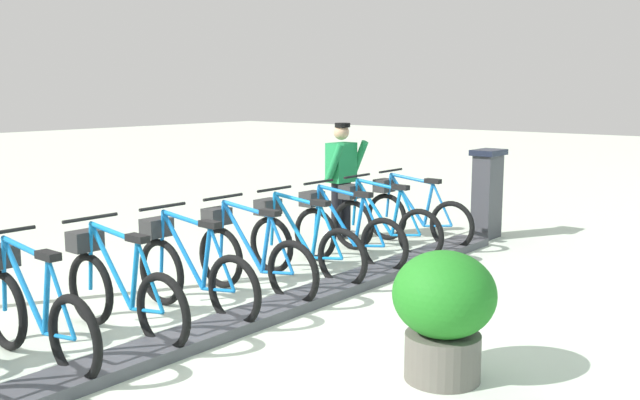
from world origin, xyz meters
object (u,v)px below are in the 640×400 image
Objects in this scene: payment_kiosk at (487,192)px; worker_near_rack at (342,176)px; bike_docked_5 at (190,270)px; bike_docked_6 at (119,288)px; planter_bush at (444,309)px; bike_docked_2 at (343,232)px; bike_docked_1 at (381,222)px; bike_docked_4 at (250,255)px; bike_docked_0 at (414,214)px; bike_docked_3 at (300,242)px; bike_docked_7 at (32,310)px.

worker_near_rack is (1.59, 1.37, 0.24)m from payment_kiosk.
payment_kiosk is 5.07m from bike_docked_5.
bike_docked_6 is at bearing 84.40° from payment_kiosk.
bike_docked_5 is at bearing 3.50° from planter_bush.
bike_docked_2 is at bearing 128.42° from worker_near_rack.
bike_docked_6 is at bearing 102.82° from worker_near_rack.
worker_near_rack reaches higher than bike_docked_5.
bike_docked_4 is at bearing 90.00° from bike_docked_1.
bike_docked_5 is (0.57, 5.04, -0.24)m from payment_kiosk.
bike_docked_1 is 4.01m from planter_bush.
bike_docked_4 is (0.00, 2.39, 0.00)m from bike_docked_1.
payment_kiosk is 1.95m from bike_docked_1.
bike_docked_2 is at bearing -90.00° from bike_docked_5.
bike_docked_0 is 1.17m from worker_near_rack.
payment_kiosk is 1.23m from bike_docked_0.
bike_docked_1 is 1.00× the size of bike_docked_2.
bike_docked_3 and bike_docked_6 have the same top height.
bike_docked_7 is (0.00, 4.77, 0.00)m from bike_docked_1.
planter_bush is (-2.63, 1.43, 0.11)m from bike_docked_3.
worker_near_rack is at bearing -63.93° from bike_docked_3.
planter_bush is (-2.63, -0.16, 0.11)m from bike_docked_5.
worker_near_rack is at bearing -25.50° from bike_docked_1.
bike_docked_1 and bike_docked_5 have the same top height.
bike_docked_0 is 1.00× the size of bike_docked_2.
bike_docked_3 is (0.00, 0.80, 0.00)m from bike_docked_2.
bike_docked_5 and bike_docked_6 have the same top height.
payment_kiosk is 0.74× the size of bike_docked_7.
payment_kiosk is at bearing -99.43° from bike_docked_3.
bike_docked_7 is at bearing 100.93° from worker_near_rack.
bike_docked_4 is at bearing 82.32° from payment_kiosk.
bike_docked_1 is at bearing 90.00° from bike_docked_0.
planter_bush is at bearing 151.46° from bike_docked_3.
bike_docked_7 is (0.00, 3.98, 0.00)m from bike_docked_2.
bike_docked_5 is 3.84m from worker_near_rack.
bike_docked_1 is at bearing -48.96° from planter_bush.
bike_docked_0 is 5.57m from bike_docked_7.
bike_docked_4 is at bearing 90.00° from bike_docked_2.
bike_docked_1 is 1.00× the size of bike_docked_4.
worker_near_rack is at bearing -77.18° from bike_docked_6.
planter_bush is at bearing 136.12° from worker_near_rack.
bike_docked_4 is 3.08m from worker_near_rack.
bike_docked_1 is at bearing -90.00° from bike_docked_5.
bike_docked_2 and bike_docked_4 have the same top height.
bike_docked_0 and bike_docked_5 have the same top height.
bike_docked_5 is 0.80m from bike_docked_6.
worker_near_rack reaches higher than bike_docked_6.
bike_docked_4 is 1.04× the size of worker_near_rack.
worker_near_rack is at bearing -51.58° from bike_docked_2.
bike_docked_6 is 0.80m from bike_docked_7.
bike_docked_3 is (0.00, 1.59, 0.00)m from bike_docked_1.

